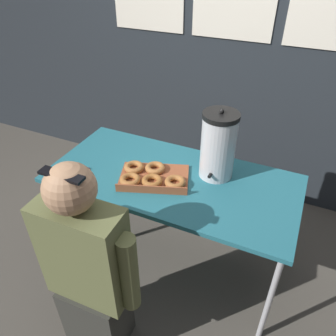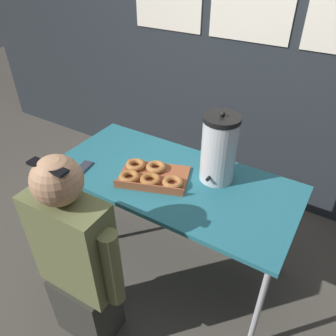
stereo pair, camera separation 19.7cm
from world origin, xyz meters
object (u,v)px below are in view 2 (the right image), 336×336
donut_box (151,175)px  person_seated (77,262)px  cell_phone (83,168)px  coffee_urn (219,149)px

donut_box → person_seated: person_seated is taller
donut_box → cell_phone: donut_box is taller
donut_box → cell_phone: 0.45m
donut_box → cell_phone: (-0.42, -0.14, -0.02)m
donut_box → coffee_urn: bearing=12.8°
cell_phone → coffee_urn: bearing=14.3°
donut_box → cell_phone: bearing=178.0°
coffee_urn → person_seated: size_ratio=0.36×
coffee_urn → person_seated: (-0.39, -0.82, -0.37)m
donut_box → person_seated: (-0.05, -0.61, -0.19)m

